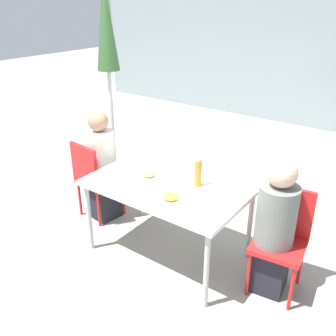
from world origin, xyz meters
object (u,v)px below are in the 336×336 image
chair_left (93,175)px  person_right (274,230)px  person_left (102,169)px  closed_umbrella (107,43)px  drinking_cup (147,190)px  bottle (198,173)px  chair_right (282,232)px  salad_bowl (151,158)px

chair_left → person_right: person_right is taller
person_left → closed_umbrella: 1.37m
drinking_cup → chair_left: bearing=162.5°
chair_left → closed_umbrella: closed_umbrella is taller
person_right → closed_umbrella: size_ratio=0.47×
chair_left → closed_umbrella: size_ratio=0.35×
person_left → person_right: (1.90, -0.00, -0.01)m
bottle → drinking_cup: bottle is taller
chair_right → salad_bowl: (-1.42, 0.11, 0.25)m
drinking_cup → salad_bowl: drinking_cup is taller
person_right → bottle: person_right is taller
chair_left → drinking_cup: (0.99, -0.31, 0.27)m
chair_left → person_left: bearing=58.0°
closed_umbrella → person_left: bearing=-57.0°
salad_bowl → closed_umbrella: bearing=157.0°
chair_right → person_right: person_right is taller
salad_bowl → drinking_cup: bearing=-54.5°
chair_right → bottle: 0.84m
person_left → chair_right: (1.94, 0.08, -0.06)m
bottle → chair_left: bearing=-176.5°
person_left → bottle: bearing=7.2°
chair_left → person_left: (0.06, 0.07, 0.06)m
person_right → salad_bowl: 1.41m
person_right → bottle: bearing=-7.4°
chair_right → closed_umbrella: 2.67m
bottle → salad_bowl: (-0.66, 0.19, -0.10)m
person_right → salad_bowl: person_right is taller
bottle → person_left: bearing=-179.8°
chair_left → person_left: 0.11m
closed_umbrella → drinking_cup: size_ratio=29.13×
chair_left → closed_umbrella: 1.44m
chair_right → drinking_cup: size_ratio=10.21×
closed_umbrella → drinking_cup: closed_umbrella is taller
person_right → salad_bowl: bearing=-14.9°
chair_right → bottle: (-0.76, -0.08, 0.35)m
person_left → drinking_cup: bearing=-15.4°
person_left → salad_bowl: size_ratio=6.61×
person_right → drinking_cup: 1.07m
person_left → salad_bowl: (0.52, 0.19, 0.18)m
person_right → bottle: (-0.72, 0.01, 0.29)m
bottle → salad_bowl: bottle is taller
drinking_cup → person_right: bearing=21.3°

